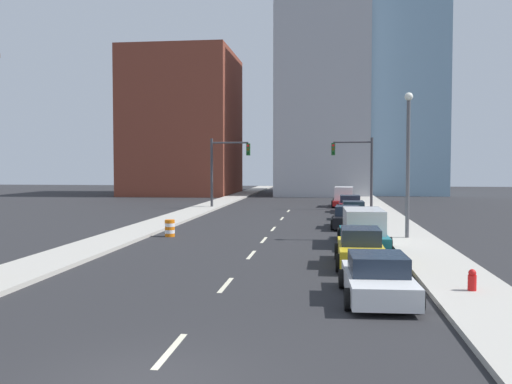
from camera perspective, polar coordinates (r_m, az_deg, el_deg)
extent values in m
cube|color=#ADA89E|center=(58.54, -3.93, -1.15)|extent=(2.69, 94.88, 0.17)
cube|color=#ADA89E|center=(57.63, 11.59, -1.26)|extent=(2.69, 94.88, 0.17)
cube|color=beige|center=(12.99, -8.55, -15.38)|extent=(0.16, 2.40, 0.01)
cube|color=beige|center=(19.41, -3.05, -9.27)|extent=(0.16, 2.40, 0.01)
cube|color=beige|center=(25.72, -0.47, -6.30)|extent=(0.16, 2.40, 0.01)
cube|color=beige|center=(30.73, 0.79, -4.82)|extent=(0.16, 2.40, 0.01)
cube|color=beige|center=(36.02, 1.73, -3.71)|extent=(0.16, 2.40, 0.01)
cube|color=beige|center=(43.01, 2.62, -2.66)|extent=(0.16, 2.40, 0.01)
cube|color=beige|center=(50.10, 3.26, -1.90)|extent=(0.16, 2.40, 0.01)
cube|color=brown|center=(79.56, -7.26, 6.74)|extent=(14.00, 16.00, 19.28)
cube|color=#A8A8AD|center=(81.35, 6.66, 8.82)|extent=(12.00, 20.00, 25.41)
cube|color=#7A9EB7|center=(86.38, 13.34, 11.45)|extent=(13.00, 20.00, 34.50)
cylinder|color=#38383D|center=(53.08, -4.45, 1.86)|extent=(0.24, 0.24, 6.49)
cylinder|color=#38383D|center=(52.80, -2.63, 4.95)|extent=(3.43, 0.16, 0.16)
cube|color=#194C1E|center=(52.52, -0.78, 4.28)|extent=(0.34, 0.32, 1.10)
cylinder|color=red|center=(52.36, -0.80, 4.65)|extent=(0.22, 0.04, 0.22)
cylinder|color=#593F0C|center=(52.35, -0.80, 4.28)|extent=(0.22, 0.04, 0.22)
cylinder|color=#0C3F14|center=(52.34, -0.80, 3.91)|extent=(0.22, 0.04, 0.22)
cylinder|color=#38383D|center=(52.15, 11.49, 1.80)|extent=(0.24, 0.24, 6.49)
cylinder|color=#38383D|center=(52.09, 9.63, 4.94)|extent=(3.43, 0.16, 0.16)
cube|color=#194C1E|center=(52.02, 7.73, 4.27)|extent=(0.34, 0.32, 1.10)
cylinder|color=red|center=(51.86, 7.73, 4.65)|extent=(0.22, 0.04, 0.22)
cylinder|color=#593F0C|center=(51.85, 7.73, 4.27)|extent=(0.22, 0.04, 0.22)
cylinder|color=#0C3F14|center=(51.84, 7.73, 3.90)|extent=(0.22, 0.04, 0.22)
cylinder|color=orange|center=(32.55, -8.61, -4.26)|extent=(0.56, 0.56, 0.19)
cylinder|color=white|center=(32.53, -8.62, -3.93)|extent=(0.56, 0.56, 0.19)
cylinder|color=orange|center=(32.50, -8.62, -3.60)|extent=(0.56, 0.56, 0.19)
cylinder|color=white|center=(32.48, -8.62, -3.27)|extent=(0.56, 0.56, 0.19)
cylinder|color=orange|center=(32.47, -8.62, -2.93)|extent=(0.56, 0.56, 0.19)
cylinder|color=#4C4C51|center=(31.24, 14.94, 2.03)|extent=(0.20, 0.20, 7.41)
sphere|color=white|center=(31.45, 15.03, 9.20)|extent=(0.44, 0.44, 0.44)
cylinder|color=red|center=(18.95, 20.79, -8.75)|extent=(0.26, 0.26, 0.65)
sphere|color=red|center=(18.88, 20.81, -7.57)|extent=(0.23, 0.23, 0.23)
cube|color=silver|center=(17.71, 12.06, -8.91)|extent=(2.03, 4.67, 0.62)
cube|color=#1E2838|center=(17.60, 12.08, -7.00)|extent=(1.71, 2.13, 0.57)
cylinder|color=black|center=(19.05, 8.61, -8.57)|extent=(0.24, 0.64, 0.63)
cylinder|color=black|center=(19.26, 14.42, -8.50)|extent=(0.24, 0.64, 0.63)
cylinder|color=black|center=(16.27, 9.23, -10.54)|extent=(0.24, 0.64, 0.63)
cylinder|color=black|center=(16.52, 16.04, -10.40)|extent=(0.24, 0.64, 0.63)
cube|color=gold|center=(23.29, 10.38, -5.96)|extent=(1.72, 4.70, 0.69)
cube|color=#1E2838|center=(23.20, 10.40, -4.33)|extent=(1.51, 2.11, 0.64)
cylinder|color=black|center=(24.72, 8.12, -5.89)|extent=(0.22, 0.69, 0.69)
cylinder|color=black|center=(24.82, 12.25, -5.89)|extent=(0.22, 0.69, 0.69)
cylinder|color=black|center=(21.85, 8.25, -7.03)|extent=(0.22, 0.69, 0.69)
cylinder|color=black|center=(21.96, 12.93, -7.02)|extent=(0.22, 0.69, 0.69)
cube|color=#196B75|center=(29.62, 10.63, -4.37)|extent=(2.27, 6.06, 0.47)
cube|color=silver|center=(29.23, 10.70, -2.84)|extent=(1.96, 3.77, 1.18)
cylinder|color=black|center=(31.41, 8.34, -4.12)|extent=(0.23, 0.63, 0.62)
cylinder|color=black|center=(31.58, 12.36, -4.12)|extent=(0.23, 0.63, 0.62)
cylinder|color=black|center=(27.71, 8.66, -5.03)|extent=(0.23, 0.63, 0.62)
cylinder|color=black|center=(27.91, 13.21, -5.02)|extent=(0.23, 0.63, 0.62)
cube|color=black|center=(37.01, 9.13, -2.80)|extent=(1.94, 4.78, 0.64)
cube|color=#1E2838|center=(36.95, 9.14, -1.84)|extent=(1.61, 2.19, 0.59)
cylinder|color=black|center=(38.50, 7.84, -2.83)|extent=(0.25, 0.66, 0.65)
cylinder|color=black|center=(38.47, 10.48, -2.86)|extent=(0.25, 0.66, 0.65)
cylinder|color=black|center=(35.60, 7.66, -3.29)|extent=(0.25, 0.66, 0.65)
cylinder|color=black|center=(35.57, 10.52, -3.31)|extent=(0.25, 0.66, 0.65)
cube|color=#1E6033|center=(42.82, 9.70, -2.07)|extent=(1.77, 4.69, 0.61)
cube|color=#1E2838|center=(42.78, 9.71, -1.29)|extent=(1.53, 2.12, 0.57)
cylinder|color=black|center=(44.24, 8.44, -2.11)|extent=(0.23, 0.67, 0.67)
cylinder|color=black|center=(44.34, 10.74, -2.12)|extent=(0.23, 0.67, 0.67)
cylinder|color=black|center=(41.35, 8.58, -2.45)|extent=(0.23, 0.67, 0.67)
cylinder|color=black|center=(41.46, 11.04, -2.45)|extent=(0.23, 0.67, 0.67)
cube|color=maroon|center=(49.45, 9.37, -1.41)|extent=(1.96, 4.42, 0.67)
cube|color=#1E2838|center=(49.41, 9.38, -0.67)|extent=(1.69, 2.00, 0.61)
cylinder|color=black|center=(50.81, 8.24, -1.52)|extent=(0.23, 0.61, 0.61)
cylinder|color=black|center=(50.85, 10.44, -1.53)|extent=(0.23, 0.61, 0.61)
cylinder|color=black|center=(48.10, 8.24, -1.76)|extent=(0.23, 0.61, 0.61)
cylinder|color=black|center=(48.14, 10.57, -1.77)|extent=(0.23, 0.61, 0.61)
cube|color=red|center=(55.87, 8.77, -1.01)|extent=(2.21, 5.44, 0.48)
cube|color=silver|center=(55.55, 8.77, -0.13)|extent=(1.87, 3.40, 1.25)
cylinder|color=black|center=(57.56, 7.80, -0.98)|extent=(0.25, 0.71, 0.70)
cylinder|color=black|center=(57.52, 9.81, -1.00)|extent=(0.25, 0.71, 0.70)
cylinder|color=black|center=(54.25, 7.67, -1.20)|extent=(0.25, 0.71, 0.70)
cylinder|color=black|center=(54.21, 9.80, -1.22)|extent=(0.25, 0.71, 0.70)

